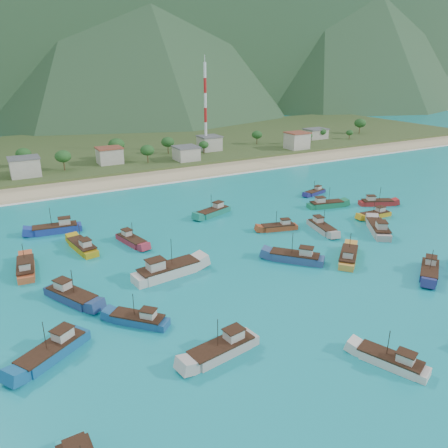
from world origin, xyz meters
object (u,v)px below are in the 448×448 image
boat_4 (348,257)px  boat_11 (279,228)px  boat_3 (56,229)px  radio_tower (205,108)px  boat_12 (326,205)px  boat_25 (53,352)px  boat_26 (375,215)px  boat_6 (391,361)px  boat_1 (71,296)px  boat_15 (429,271)px  boat_23 (213,212)px  boat_13 (376,203)px  boat_27 (296,258)px  boat_20 (26,269)px  boat_24 (315,193)px  boat_14 (378,229)px  boat_9 (223,349)px  boat_8 (322,228)px  boat_22 (139,320)px  boat_2 (83,247)px  boat_0 (131,241)px  boat_16 (168,271)px

boat_4 → boat_11: 21.77m
boat_3 → radio_tower: bearing=-40.8°
boat_12 → boat_25: (-79.23, -33.34, 0.07)m
boat_26 → boat_6: bearing=138.2°
boat_1 → boat_6: size_ratio=1.15×
boat_6 → boat_15: size_ratio=0.98×
boat_6 → boat_23: size_ratio=0.90×
boat_12 → boat_13: 15.26m
boat_12 → boat_25: 85.96m
boat_12 → boat_27: (-29.72, -24.70, 0.08)m
boat_1 → boat_20: size_ratio=1.05×
boat_23 → boat_24: bearing=-106.3°
boat_6 → boat_14: bearing=21.9°
boat_4 → boat_9: size_ratio=0.88×
boat_12 → boat_24: bearing=166.7°
boat_4 → boat_8: 17.54m
boat_1 → boat_9: size_ratio=1.00×
boat_1 → boat_25: (-5.29, -14.70, 0.01)m
boat_9 → boat_12: boat_9 is taller
boat_22 → boat_1: bearing=78.5°
boat_27 → boat_14: bearing=-35.5°
boat_3 → boat_26: (76.86, -29.56, -0.26)m
boat_4 → boat_2: bearing=-165.4°
boat_14 → boat_15: bearing=-78.1°
boat_4 → boat_8: bearing=116.3°
boat_12 → radio_tower: bearing=-169.7°
boat_4 → boat_20: boat_4 is taller
radio_tower → boat_27: (-33.80, -109.67, -19.35)m
radio_tower → boat_3: radio_tower is taller
boat_20 → boat_11: bearing=0.7°
boat_3 → boat_27: (41.20, -41.40, -0.03)m
boat_1 → boat_24: bearing=173.4°
boat_6 → boat_12: (38.73, 57.78, 0.10)m
radio_tower → boat_0: size_ratio=3.69×
radio_tower → boat_27: 116.38m
boat_2 → boat_27: bearing=-45.6°
radio_tower → boat_23: 85.40m
boat_6 → boat_9: (-19.17, 13.32, 0.16)m
boat_14 → boat_25: 78.15m
boat_2 → boat_13: size_ratio=1.09×
boat_1 → boat_6: (35.21, -39.14, -0.17)m
boat_12 → boat_27: 38.64m
boat_2 → boat_15: boat_2 is taller
boat_1 → boat_14: 71.97m
boat_22 → boat_25: 13.51m
radio_tower → boat_6: radio_tower is taller
boat_0 → boat_25: (-22.29, -34.47, 0.17)m
boat_11 → boat_14: boat_14 is taller
boat_0 → boat_16: (1.22, -19.17, 0.42)m
boat_14 → boat_24: size_ratio=1.39×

